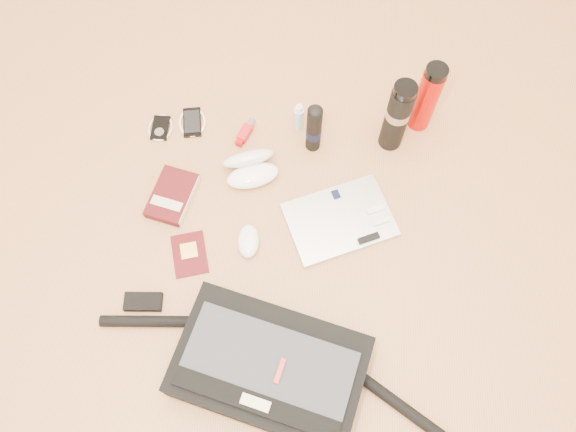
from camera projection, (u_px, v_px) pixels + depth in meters
The scene contains 14 objects.
ground at pixel (276, 258), 1.63m from camera, with size 4.00×4.00×0.00m, color #B07749.
messenger_bag at pixel (269, 367), 1.44m from camera, with size 0.95×0.40×0.13m.
laptop at pixel (340, 220), 1.66m from camera, with size 0.36×0.31×0.03m.
book at pixel (172, 196), 1.69m from camera, with size 0.15×0.19×0.03m.
passport at pixel (190, 254), 1.63m from camera, with size 0.13×0.15×0.01m.
mouse at pixel (248, 241), 1.63m from camera, with size 0.07×0.11×0.03m.
sunglasses_case at pixel (251, 167), 1.71m from camera, with size 0.20×0.18×0.09m.
ipod at pixel (160, 128), 1.80m from camera, with size 0.08×0.09×0.01m.
phone at pixel (192, 122), 1.81m from camera, with size 0.10×0.12×0.01m.
inhaler at pixel (245, 132), 1.78m from camera, with size 0.06×0.10×0.03m.
spray_bottle at pixel (299, 118), 1.76m from camera, with size 0.04×0.04×0.12m.
aerosol_can at pixel (314, 128), 1.69m from camera, with size 0.06×0.06×0.20m.
thermos_black at pixel (397, 116), 1.66m from camera, with size 0.09×0.09×0.28m.
thermos_red at pixel (427, 98), 1.69m from camera, with size 0.09×0.09×0.27m.
Camera 1 is at (0.08, -0.54, 1.54)m, focal length 35.00 mm.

